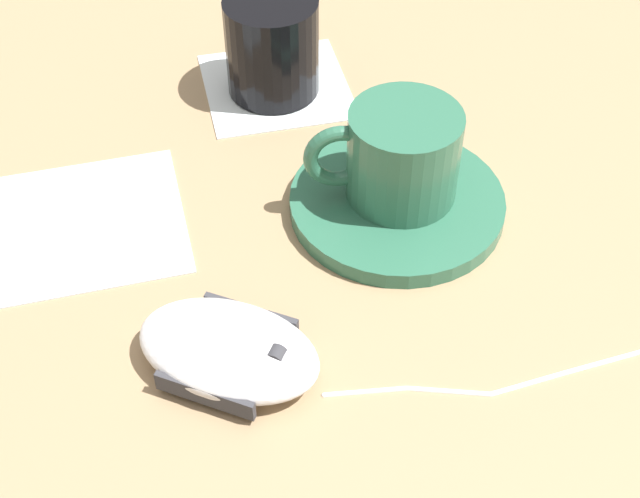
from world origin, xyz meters
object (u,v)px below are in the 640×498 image
at_px(saucer, 397,203).
at_px(computer_mouse, 229,350).
at_px(coffee_cup, 400,155).
at_px(drinking_glass, 272,46).

distance_m(saucer, computer_mouse, 0.17).
bearing_deg(coffee_cup, drinking_glass, -81.20).
height_order(computer_mouse, drinking_glass, drinking_glass).
distance_m(coffee_cup, computer_mouse, 0.18).
bearing_deg(coffee_cup, saucer, 67.64).
height_order(coffee_cup, computer_mouse, coffee_cup).
xyz_separation_m(saucer, computer_mouse, (0.15, 0.08, 0.01)).
distance_m(saucer, coffee_cup, 0.04).
relative_size(coffee_cup, computer_mouse, 0.81).
xyz_separation_m(saucer, drinking_glass, (0.02, -0.17, 0.04)).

